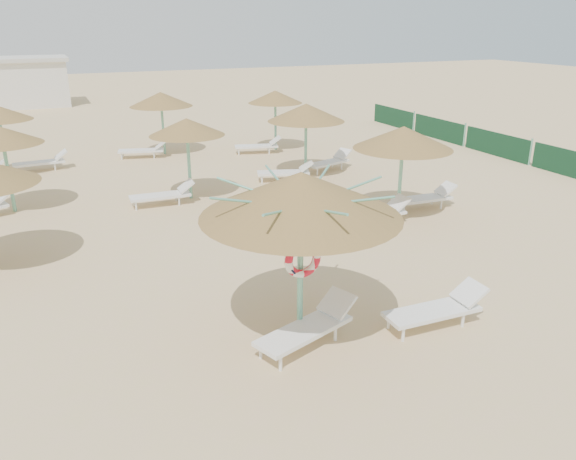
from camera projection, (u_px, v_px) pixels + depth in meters
name	position (u px, v px, depth m)	size (l,w,h in m)	color
ground	(306.00, 329.00, 10.81)	(120.00, 120.00, 0.00)	tan
main_palapa	(301.00, 195.00, 9.62)	(3.55, 3.55, 3.18)	#66B295
lounger_main_a	(310.00, 326.00, 10.20)	(2.18, 1.30, 0.76)	white
lounger_main_b	(438.00, 309.00, 10.84)	(2.07, 0.66, 0.75)	white
palapa_field	(191.00, 123.00, 19.06)	(15.40, 14.12, 2.72)	#66B295
service_hut	(4.00, 82.00, 37.95)	(8.40, 4.40, 3.25)	silver
windbreak_fence	(497.00, 144.00, 24.45)	(0.08, 19.84, 1.10)	#184928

